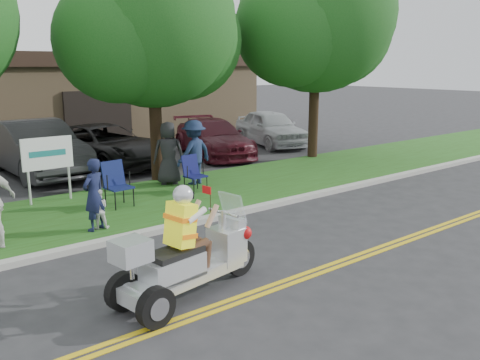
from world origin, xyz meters
TOP-DOWN VIEW (x-y plane):
  - ground at (0.00, 0.00)m, footprint 120.00×120.00m
  - centerline_near at (0.00, -0.58)m, footprint 60.00×0.10m
  - centerline_far at (0.00, -0.42)m, footprint 60.00×0.10m
  - curb at (0.00, 3.05)m, footprint 60.00×0.25m
  - grass_verge at (0.00, 5.20)m, footprint 60.00×4.00m
  - commercial_building at (2.00, 18.98)m, footprint 18.00×8.20m
  - tree_mid at (0.55, 7.23)m, footprint 5.88×4.80m
  - tree_right at (7.06, 7.03)m, footprint 6.86×5.60m
  - business_sign at (-2.90, 6.60)m, footprint 1.25×0.06m
  - trike_scooter at (-3.01, 0.07)m, footprint 2.74×1.05m
  - lawn_chair_a at (0.55, 5.33)m, footprint 0.56×0.58m
  - lawn_chair_b at (-1.74, 5.24)m, footprint 0.63×0.65m
  - spectator_adult_left at (-2.91, 3.76)m, footprint 0.66×0.56m
  - spectator_chair_a at (1.04, 6.00)m, footprint 1.31×0.91m
  - spectator_chair_b at (0.47, 6.46)m, footprint 1.05×0.91m
  - child_right at (-2.82, 3.80)m, footprint 0.50×0.45m
  - parked_car_left at (-2.00, 10.53)m, footprint 1.99×5.36m
  - parked_car_mid at (0.26, 10.54)m, footprint 3.63×5.70m
  - parked_car_right at (4.50, 9.91)m, footprint 3.06×5.19m
  - parked_car_far_right at (8.00, 10.47)m, footprint 2.94×4.86m

SIDE VIEW (x-z plane):
  - ground at x=0.00m, z-range 0.00..0.00m
  - centerline_near at x=0.00m, z-range 0.00..0.01m
  - centerline_far at x=0.00m, z-range 0.00..0.01m
  - grass_verge at x=0.00m, z-range 0.01..0.11m
  - curb at x=0.00m, z-range 0.00..0.12m
  - child_right at x=-2.82m, z-range 0.10..0.96m
  - trike_scooter at x=-3.01m, z-range -0.27..1.52m
  - lawn_chair_a at x=0.55m, z-range 0.17..1.15m
  - parked_car_right at x=4.50m, z-range 0.00..1.41m
  - lawn_chair_b at x=-1.74m, z-range 0.17..1.28m
  - parked_car_mid at x=0.26m, z-range 0.00..1.46m
  - parked_car_far_right at x=8.00m, z-range 0.00..1.55m
  - spectator_adult_left at x=-2.91m, z-range 0.10..1.63m
  - parked_car_left at x=-2.00m, z-range 0.00..1.75m
  - spectator_chair_b at x=0.47m, z-range 0.10..1.92m
  - spectator_chair_a at x=1.04m, z-range 0.10..1.96m
  - business_sign at x=-2.90m, z-range 0.38..2.13m
  - commercial_building at x=2.00m, z-range 0.01..4.01m
  - tree_mid at x=0.55m, z-range 0.91..7.96m
  - tree_right at x=7.06m, z-range 0.99..9.06m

